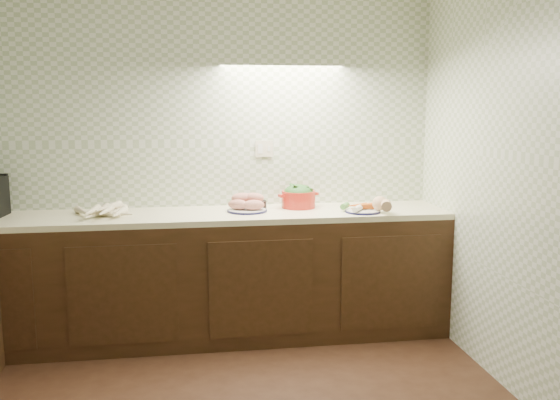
{
  "coord_description": "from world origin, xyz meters",
  "views": [
    {
      "loc": [
        -0.04,
        -2.79,
        1.68
      ],
      "look_at": [
        0.59,
        1.25,
        1.02
      ],
      "focal_mm": 40.0,
      "sensor_mm": 36.0,
      "label": 1
    }
  ],
  "objects": [
    {
      "name": "counter",
      "position": [
        -0.68,
        0.68,
        0.45
      ],
      "size": [
        3.6,
        3.6,
        0.9
      ],
      "color": "black",
      "rests_on": "ground"
    },
    {
      "name": "room",
      "position": [
        0.0,
        0.0,
        1.63
      ],
      "size": [
        3.6,
        3.6,
        2.6
      ],
      "color": "black",
      "rests_on": "ground"
    },
    {
      "name": "sweet_potato_plate",
      "position": [
        0.39,
        1.53,
        0.95
      ],
      "size": [
        0.29,
        0.28,
        0.13
      ],
      "rotation": [
        0.0,
        0.0,
        -0.25
      ],
      "color": "#100F39",
      "rests_on": "counter"
    },
    {
      "name": "veg_plate",
      "position": [
        1.24,
        1.35,
        0.94
      ],
      "size": [
        0.36,
        0.29,
        0.12
      ],
      "rotation": [
        0.0,
        0.0,
        -0.43
      ],
      "color": "#100F39",
      "rests_on": "counter"
    },
    {
      "name": "parsnip_pile",
      "position": [
        -0.62,
        1.47,
        0.94
      ],
      "size": [
        0.47,
        0.46,
        0.08
      ],
      "color": "beige",
      "rests_on": "counter"
    },
    {
      "name": "onion_bowl",
      "position": [
        0.47,
        1.64,
        0.94
      ],
      "size": [
        0.15,
        0.15,
        0.12
      ],
      "color": "black",
      "rests_on": "counter"
    },
    {
      "name": "dutch_oven",
      "position": [
        0.78,
        1.62,
        0.98
      ],
      "size": [
        0.31,
        0.31,
        0.17
      ],
      "rotation": [
        0.0,
        0.0,
        0.29
      ],
      "color": "red",
      "rests_on": "counter"
    }
  ]
}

